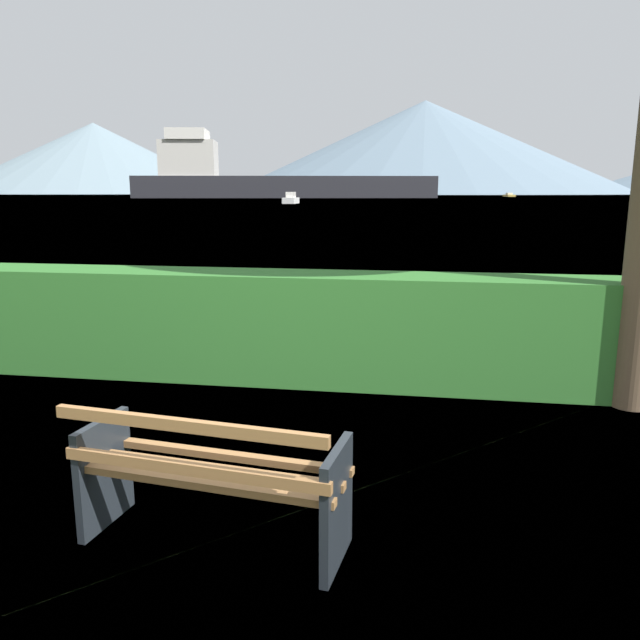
{
  "coord_description": "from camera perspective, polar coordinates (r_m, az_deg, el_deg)",
  "views": [
    {
      "loc": [
        1.14,
        -3.16,
        2.02
      ],
      "look_at": [
        0.0,
        3.74,
        0.56
      ],
      "focal_mm": 34.63,
      "sensor_mm": 36.0,
      "label": 1
    }
  ],
  "objects": [
    {
      "name": "ground_plane",
      "position": [
        3.92,
        -9.48,
        -19.39
      ],
      "size": [
        1400.0,
        1400.0,
        0.0
      ],
      "primitive_type": "plane",
      "color": "olive"
    },
    {
      "name": "water_surface",
      "position": [
        310.86,
        9.36,
        11.26
      ],
      "size": [
        620.0,
        620.0,
        0.0
      ],
      "primitive_type": "plane",
      "color": "#7A99A8",
      "rests_on": "ground_plane"
    },
    {
      "name": "park_bench",
      "position": [
        3.68,
        -10.11,
        -14.19
      ],
      "size": [
        1.61,
        0.76,
        0.87
      ],
      "color": "olive",
      "rests_on": "ground_plane"
    },
    {
      "name": "hedge_row",
      "position": [
        6.64,
        -0.72,
        -0.7
      ],
      "size": [
        9.64,
        0.76,
        1.17
      ],
      "primitive_type": "cube",
      "color": "#2D6B28",
      "rests_on": "ground_plane"
    },
    {
      "name": "cargo_ship_large",
      "position": [
        206.4,
        -5.34,
        12.83
      ],
      "size": [
        97.96,
        34.52,
        21.39
      ],
      "color": "#232328",
      "rests_on": "water_surface"
    },
    {
      "name": "fishing_boat_near",
      "position": [
        264.76,
        17.08,
        10.96
      ],
      "size": [
        4.18,
        8.36,
        1.57
      ],
      "color": "gold",
      "rests_on": "water_surface"
    },
    {
      "name": "sailboat_mid",
      "position": [
        108.76,
        -2.71,
        11.07
      ],
      "size": [
        2.34,
        6.26,
        1.97
      ],
      "color": "silver",
      "rests_on": "water_surface"
    },
    {
      "name": "distant_hills",
      "position": [
        570.63,
        15.51,
        14.6
      ],
      "size": [
        918.6,
        374.76,
        79.4
      ],
      "color": "slate",
      "rests_on": "ground_plane"
    }
  ]
}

